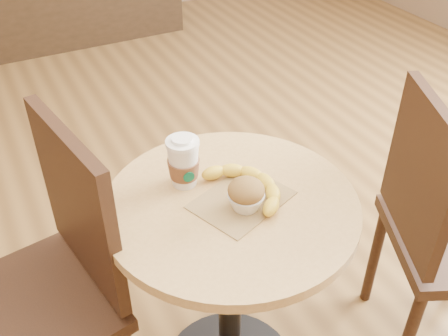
# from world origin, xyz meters

# --- Properties ---
(cafe_table) EXTENTS (0.66, 0.66, 0.75)m
(cafe_table) POSITION_xyz_m (0.02, 0.03, 0.52)
(cafe_table) COLOR black
(cafe_table) RESTS_ON ground
(chair_left) EXTENTS (0.50, 0.50, 0.98)m
(chair_left) POSITION_xyz_m (-0.46, 0.17, 0.54)
(chair_left) COLOR black
(chair_left) RESTS_ON ground
(chair_right) EXTENTS (0.56, 0.56, 0.95)m
(chair_right) POSITION_xyz_m (0.66, -0.14, 0.52)
(chair_right) COLOR black
(chair_right) RESTS_ON ground
(kraft_bag) EXTENTS (0.29, 0.25, 0.00)m
(kraft_bag) POSITION_xyz_m (0.04, 0.03, 0.75)
(kraft_bag) COLOR olive
(kraft_bag) RESTS_ON cafe_table
(coffee_cup) EXTENTS (0.09, 0.09, 0.14)m
(coffee_cup) POSITION_xyz_m (-0.06, 0.16, 0.81)
(coffee_cup) COLOR silver
(coffee_cup) RESTS_ON cafe_table
(muffin) EXTENTS (0.09, 0.09, 0.08)m
(muffin) POSITION_xyz_m (0.04, -0.01, 0.79)
(muffin) COLOR silver
(muffin) RESTS_ON kraft_bag
(banana) EXTENTS (0.23, 0.29, 0.04)m
(banana) POSITION_xyz_m (0.07, 0.04, 0.77)
(banana) COLOR gold
(banana) RESTS_ON kraft_bag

